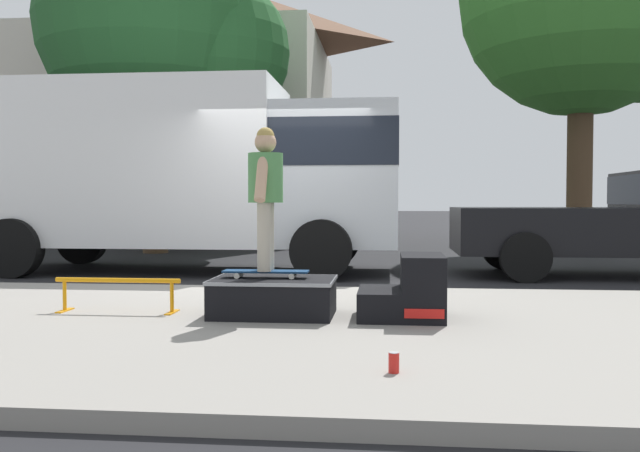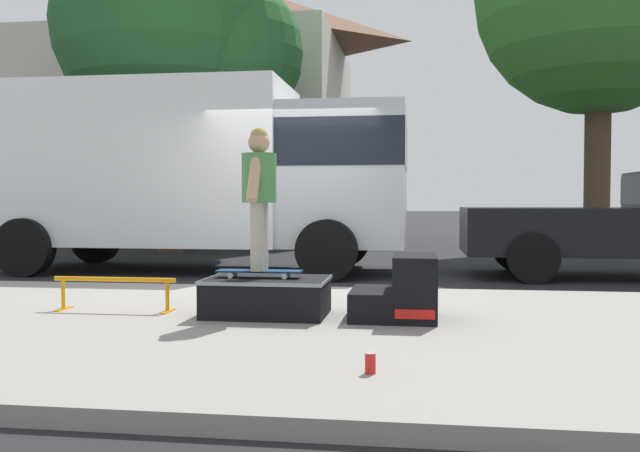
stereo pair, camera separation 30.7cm
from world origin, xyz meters
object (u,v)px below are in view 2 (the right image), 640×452
object	(u,v)px
skateboard	(259,272)
street_tree_main	(181,33)
kicker_ramp	(402,292)
grind_rail	(115,286)
soda_can	(370,363)
skate_box	(267,295)
skater_kid	(259,187)
box_truck	(197,168)

from	to	relation	value
skateboard	street_tree_main	xyz separation A→B (m)	(-3.80, 8.69, 4.39)
kicker_ramp	grind_rail	xyz separation A→B (m)	(-2.71, 0.05, -0.00)
kicker_ramp	soda_can	distance (m)	1.98
skate_box	skater_kid	bearing A→B (deg)	159.66
grind_rail	soda_can	distance (m)	3.27
kicker_ramp	soda_can	xyz separation A→B (m)	(-0.15, -1.96, -0.17)
skate_box	kicker_ramp	distance (m)	1.22
skate_box	kicker_ramp	world-z (taller)	kicker_ramp
grind_rail	street_tree_main	size ratio (longest dim) A/B	0.16
skater_kid	street_tree_main	world-z (taller)	street_tree_main
grind_rail	box_truck	size ratio (longest dim) A/B	0.17
soda_can	box_truck	size ratio (longest dim) A/B	0.02
skate_box	grind_rail	size ratio (longest dim) A/B	0.92
grind_rail	skateboard	xyz separation A→B (m)	(1.42, -0.02, 0.16)
skate_box	box_truck	distance (m)	5.52
box_truck	street_tree_main	xyz separation A→B (m)	(-1.62, 3.87, 3.21)
box_truck	kicker_ramp	bearing A→B (deg)	-54.29
grind_rail	box_truck	distance (m)	5.03
skateboard	box_truck	xyz separation A→B (m)	(-2.18, 4.81, 1.18)
grind_rail	kicker_ramp	bearing A→B (deg)	-1.12
skate_box	kicker_ramp	xyz separation A→B (m)	(1.22, -0.00, 0.05)
soda_can	street_tree_main	bearing A→B (deg)	114.89
soda_can	street_tree_main	xyz separation A→B (m)	(-4.95, 10.68, 4.73)
skate_box	kicker_ramp	bearing A→B (deg)	-0.02
skate_box	box_truck	size ratio (longest dim) A/B	0.16
skate_box	skateboard	world-z (taller)	skateboard
soda_can	grind_rail	bearing A→B (deg)	141.87
box_truck	skateboard	bearing A→B (deg)	-65.61
grind_rail	street_tree_main	xyz separation A→B (m)	(-2.39, 8.66, 4.56)
skate_box	box_truck	xyz separation A→B (m)	(-2.26, 4.84, 1.40)
grind_rail	soda_can	xyz separation A→B (m)	(2.57, -2.02, -0.17)
kicker_ramp	box_truck	bearing A→B (deg)	125.71
skater_kid	grind_rail	bearing A→B (deg)	179.02
grind_rail	box_truck	world-z (taller)	box_truck
box_truck	street_tree_main	world-z (taller)	street_tree_main
grind_rail	street_tree_main	distance (m)	10.07
kicker_ramp	skateboard	bearing A→B (deg)	178.74
kicker_ramp	street_tree_main	distance (m)	11.08
skateboard	street_tree_main	distance (m)	10.45
skateboard	soda_can	xyz separation A→B (m)	(1.15, -1.99, -0.33)
skate_box	soda_can	bearing A→B (deg)	-61.27
skater_kid	box_truck	world-z (taller)	box_truck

